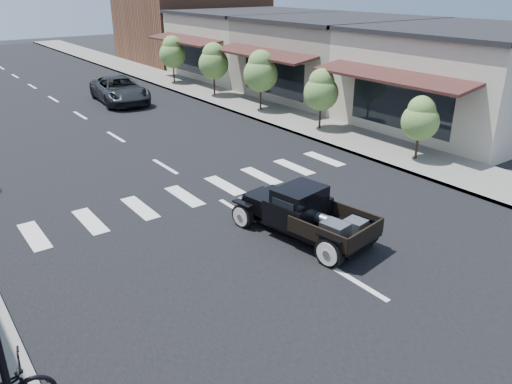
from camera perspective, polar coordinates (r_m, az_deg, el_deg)
ground at (r=14.23m, az=2.48°, el=-4.94°), size 120.00×120.00×0.00m
road at (r=26.84m, az=-18.10°, el=7.46°), size 14.00×80.00×0.02m
road_markings at (r=22.31m, az=-13.81°, el=4.91°), size 12.00×60.00×0.06m
sidewalk_right at (r=30.44m, az=-2.71°, el=10.41°), size 3.00×80.00×0.15m
storefront_near at (r=27.11m, az=22.92°, el=11.82°), size 10.00×9.00×4.50m
storefront_mid at (r=32.62m, az=9.13°, el=14.88°), size 10.00×9.00×4.50m
storefront_far at (r=39.43m, az=-0.49°, el=16.49°), size 10.00×9.00×4.50m
far_building_right at (r=48.00m, az=-7.39°, el=18.96°), size 11.00×10.00×7.00m
lamp_post_a at (r=7.39m, az=-26.67°, el=-18.59°), size 0.36×0.36×3.76m
small_tree_a at (r=20.52m, az=18.14°, el=6.84°), size 1.45×1.45×2.42m
small_tree_b at (r=24.03m, az=7.41°, el=10.38°), size 1.63×1.63×2.72m
small_tree_c at (r=27.54m, az=0.53°, el=12.53°), size 1.85×1.85×3.08m
small_tree_d at (r=31.44m, az=-4.84°, el=13.71°), size 1.82×1.82×3.04m
small_tree_e at (r=36.04m, az=-9.46°, el=14.65°), size 1.81×1.81×3.02m
hotrod_pickup at (r=13.87m, az=5.56°, el=-2.40°), size 2.67×4.53×1.48m
second_car at (r=31.08m, az=-15.31°, el=11.17°), size 3.04×5.61×1.49m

